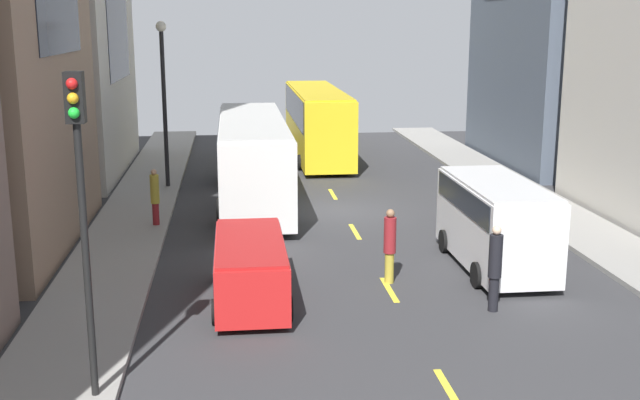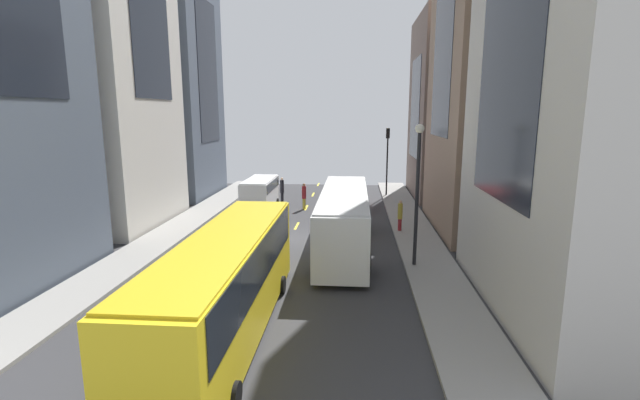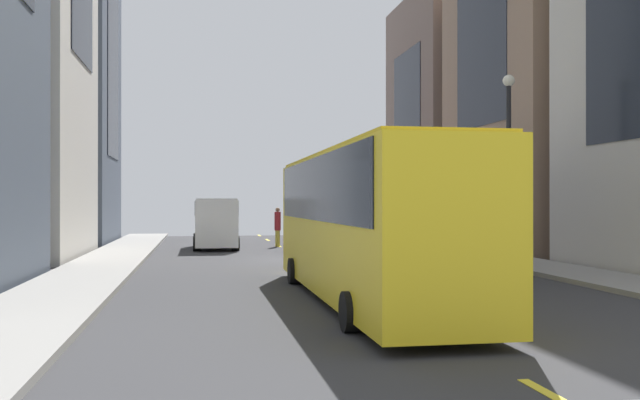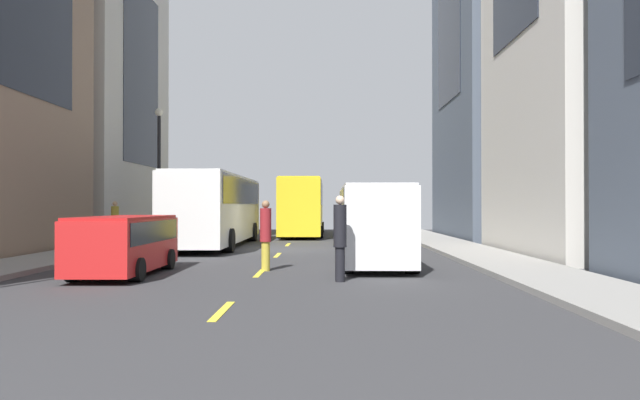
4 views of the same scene
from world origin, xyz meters
The scene contains 22 objects.
ground_plane centered at (0.00, 0.00, 0.00)m, with size 42.23×42.23×0.00m, color #333335.
sidewalk_west centered at (-7.78, 0.00, 0.07)m, with size 2.67×44.00×0.15m, color gray.
sidewalk_east centered at (7.78, 0.00, 0.07)m, with size 2.67×44.00×0.15m, color gray.
lane_stripe_0 centered at (0.00, -21.00, 0.01)m, with size 0.16×2.00×0.01m, color yellow.
lane_stripe_1 centered at (0.00, -15.00, 0.01)m, with size 0.16×2.00×0.01m, color yellow.
lane_stripe_2 centered at (0.00, -9.00, 0.01)m, with size 0.16×2.00×0.01m, color yellow.
lane_stripe_3 centered at (0.00, -3.00, 0.01)m, with size 0.16×2.00×0.01m, color yellow.
lane_stripe_4 centered at (0.00, 3.00, 0.01)m, with size 0.16×2.00×0.01m, color yellow.
lane_stripe_5 centered at (0.00, 9.00, 0.01)m, with size 0.16×2.00×0.01m, color yellow.
lane_stripe_6 centered at (0.00, 15.00, 0.01)m, with size 0.16×2.00×0.01m, color yellow.
lane_stripe_7 centered at (0.00, 21.00, 0.01)m, with size 0.16×2.00×0.01m, color yellow.
building_west_0 centered at (-14.14, -15.54, 8.02)m, with size 9.75×10.47×16.04m.
building_east_0 centered at (13.88, -13.93, 11.16)m, with size 9.23×9.25×22.32m.
city_bus_white centered at (-3.34, 2.12, 2.01)m, with size 2.80×12.32×3.35m.
streetcar_yellow centered at (0.36, 12.41, 2.12)m, with size 2.70×12.37×3.59m.
delivery_van_white centered at (3.44, -7.39, 1.51)m, with size 2.25×5.44×2.58m.
car_red_0 centered at (-3.75, -9.47, 0.98)m, with size 1.94×4.70×1.65m.
pedestrian_waiting_curb centered at (-6.85, -1.80, 1.20)m, with size 0.31×0.31×1.98m.
pedestrian_walking_far centered at (2.27, -10.82, 1.19)m, with size 0.34×0.34×2.21m.
pedestrian_crossing_mid centered at (0.11, -8.42, 1.13)m, with size 0.34×0.34×2.11m.
traffic_light_near_corner centered at (-6.84, -14.64, 4.38)m, with size 0.32×0.44×6.10m.
streetlamp_near centered at (-6.94, 4.81, 4.41)m, with size 0.44×0.44×6.95m.
Camera 3 is at (4.33, 28.78, 2.41)m, focal length 39.04 mm.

